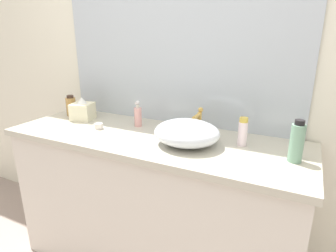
{
  "coord_description": "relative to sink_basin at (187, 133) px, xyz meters",
  "views": [
    {
      "loc": [
        0.64,
        -0.9,
        1.42
      ],
      "look_at": [
        0.01,
        0.37,
        0.96
      ],
      "focal_mm": 30.25,
      "sensor_mm": 36.0,
      "label": 1
    }
  ],
  "objects": [
    {
      "name": "bathroom_wall_rear",
      "position": [
        -0.13,
        0.37,
        0.36
      ],
      "size": [
        6.0,
        0.06,
        2.6
      ],
      "primitive_type": "cube",
      "color": "silver",
      "rests_on": "ground"
    },
    {
      "name": "faucet",
      "position": [
        -0.0,
        0.17,
        0.03
      ],
      "size": [
        0.03,
        0.12,
        0.15
      ],
      "color": "gold",
      "rests_on": "vanity_counter"
    },
    {
      "name": "sink_basin",
      "position": [
        0.0,
        0.0,
        0.0
      ],
      "size": [
        0.34,
        0.3,
        0.13
      ],
      "primitive_type": "ellipsoid",
      "color": "silver",
      "rests_on": "vanity_counter"
    },
    {
      "name": "wall_mirror_panel",
      "position": [
        -0.22,
        0.33,
        0.48
      ],
      "size": [
        1.54,
        0.01,
        1.08
      ],
      "primitive_type": "cube",
      "color": "#B2BCC6",
      "rests_on": "vanity_counter"
    },
    {
      "name": "candle_jar",
      "position": [
        -0.57,
        0.0,
        -0.05
      ],
      "size": [
        0.05,
        0.05,
        0.03
      ],
      "primitive_type": "cylinder",
      "color": "silver",
      "rests_on": "vanity_counter"
    },
    {
      "name": "tissue_box",
      "position": [
        -0.79,
        0.11,
        -0.0
      ],
      "size": [
        0.16,
        0.16,
        0.15
      ],
      "color": "beige",
      "rests_on": "vanity_counter"
    },
    {
      "name": "vanity_counter",
      "position": [
        -0.22,
        0.03,
        -0.5
      ],
      "size": [
        1.69,
        0.59,
        0.88
      ],
      "color": "beige",
      "rests_on": "ground"
    },
    {
      "name": "perfume_bottle",
      "position": [
        -0.93,
        0.15,
        0.0
      ],
      "size": [
        0.07,
        0.07,
        0.14
      ],
      "color": "#AE7F43",
      "rests_on": "vanity_counter"
    },
    {
      "name": "soap_dispenser",
      "position": [
        -0.39,
        0.15,
        0.0
      ],
      "size": [
        0.05,
        0.05,
        0.16
      ],
      "color": "#E5A19D",
      "rests_on": "vanity_counter"
    },
    {
      "name": "spray_can",
      "position": [
        0.51,
        0.02,
        0.03
      ],
      "size": [
        0.06,
        0.06,
        0.19
      ],
      "color": "gray",
      "rests_on": "vanity_counter"
    },
    {
      "name": "lotion_bottle",
      "position": [
        0.26,
        0.11,
        0.01
      ],
      "size": [
        0.05,
        0.05,
        0.15
      ],
      "color": "white",
      "rests_on": "vanity_counter"
    }
  ]
}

